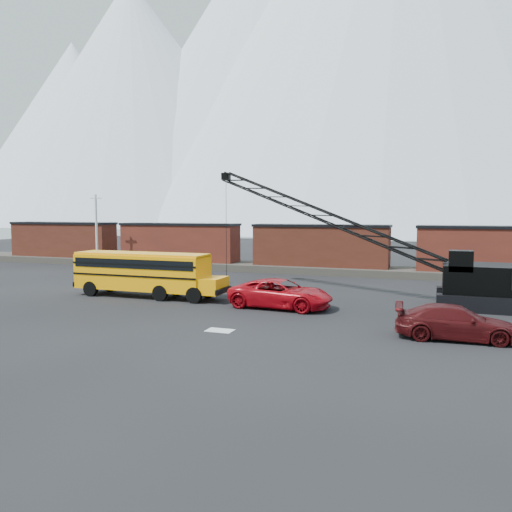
{
  "coord_description": "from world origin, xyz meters",
  "views": [
    {
      "loc": [
        10.91,
        -27.26,
        6.16
      ],
      "look_at": [
        -1.13,
        6.01,
        3.0
      ],
      "focal_mm": 35.0,
      "sensor_mm": 36.0,
      "label": 1
    }
  ],
  "objects_px": {
    "school_bus": "(146,272)",
    "crawler_crane": "(330,219)",
    "maroon_suv": "(456,322)",
    "red_pickup": "(281,294)"
  },
  "relations": [
    {
      "from": "school_bus",
      "to": "maroon_suv",
      "type": "height_order",
      "value": "school_bus"
    },
    {
      "from": "school_bus",
      "to": "crawler_crane",
      "type": "xyz_separation_m",
      "value": [
        12.2,
        6.05,
        3.82
      ]
    },
    {
      "from": "maroon_suv",
      "to": "crawler_crane",
      "type": "height_order",
      "value": "crawler_crane"
    },
    {
      "from": "school_bus",
      "to": "crawler_crane",
      "type": "relative_size",
      "value": 0.5
    },
    {
      "from": "school_bus",
      "to": "maroon_suv",
      "type": "bearing_deg",
      "value": -14.51
    },
    {
      "from": "school_bus",
      "to": "crawler_crane",
      "type": "height_order",
      "value": "crawler_crane"
    },
    {
      "from": "red_pickup",
      "to": "crawler_crane",
      "type": "xyz_separation_m",
      "value": [
        1.8,
        6.71,
        4.7
      ]
    },
    {
      "from": "school_bus",
      "to": "crawler_crane",
      "type": "bearing_deg",
      "value": 26.39
    },
    {
      "from": "school_bus",
      "to": "red_pickup",
      "type": "xyz_separation_m",
      "value": [
        10.39,
        -0.65,
        -0.87
      ]
    },
    {
      "from": "maroon_suv",
      "to": "crawler_crane",
      "type": "bearing_deg",
      "value": 33.1
    }
  ]
}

